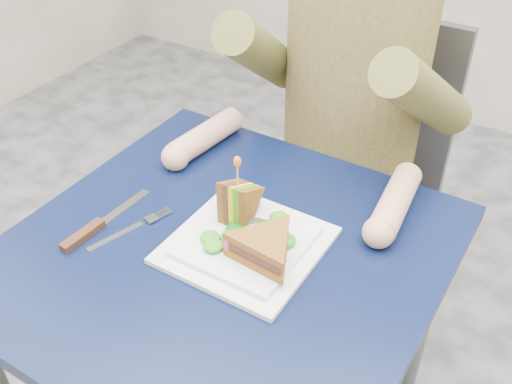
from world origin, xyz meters
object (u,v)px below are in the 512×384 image
Objects in this scene: table at (225,280)px; sandwich_upright at (238,203)px; chair at (358,163)px; diner at (355,49)px; plate at (246,244)px; sandwich_flat at (265,248)px; knife at (91,230)px; fork at (129,230)px.

table is 0.15m from sandwich_upright.
chair is 0.39m from diner.
diner is 2.87× the size of plate.
sandwich_flat reaches higher than knife.
sandwich_upright is (-0.01, -0.58, 0.24)m from chair.
diner is at bearing 69.37° from knife.
diner reaches higher than sandwich_upright.
sandwich_flat is at bearing -34.82° from sandwich_upright.
fork is 0.07m from knife.
fork is at bearing 34.03° from knife.
table is at bearing -90.00° from chair.
sandwich_upright is 0.28m from knife.
table is at bearing -143.18° from plate.
plate is (0.03, -0.51, -0.18)m from diner.
fork is at bearing -159.69° from plate.
table is at bearing 21.36° from knife.
fork is at bearing -143.42° from sandwich_upright.
knife is at bearing -110.63° from diner.
sandwich_upright reaches higher than sandwich_flat.
chair is 0.65m from plate.
plate is at bearing 155.56° from sandwich_flat.
chair is at bearing 97.80° from sandwich_flat.
sandwich_upright is at bearing 35.94° from knife.
sandwich_flat is at bearing 11.33° from fork.
table is at bearing -179.88° from sandwich_flat.
table is 0.15m from sandwich_flat.
chair reaches higher than table.
knife is at bearing -164.10° from sandwich_flat.
plate is 0.07m from sandwich_flat.
chair is 4.19× the size of knife.
fork is (-0.17, -0.12, -0.05)m from sandwich_upright.
table is 1.01× the size of diner.
sandwich_flat is (0.05, -0.02, 0.04)m from plate.
fork is (-0.21, -0.08, -0.01)m from plate.
sandwich_upright is at bearing 135.42° from plate.
diner reaches higher than chair.
sandwich_flat is at bearing -82.20° from chair.
sandwich_upright reaches higher than table.
fork is at bearing -104.28° from chair.
diner is 5.54× the size of sandwich_upright.
table is at bearing -80.28° from sandwich_upright.
sandwich_flat is 1.18× the size of sandwich_upright.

